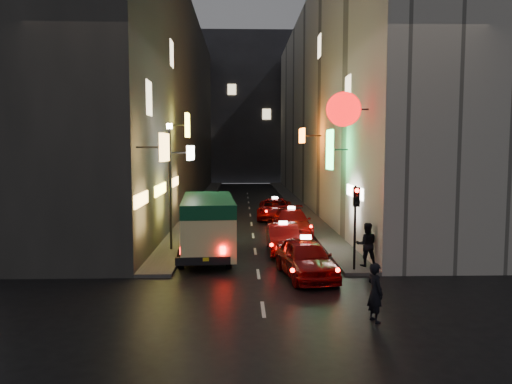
{
  "coord_description": "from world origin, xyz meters",
  "views": [
    {
      "loc": [
        -0.7,
        -11.66,
        5.21
      ],
      "look_at": [
        0.04,
        13.0,
        3.0
      ],
      "focal_mm": 35.0,
      "sensor_mm": 36.0,
      "label": 1
    }
  ],
  "objects": [
    {
      "name": "sidewalk_right",
      "position": [
        4.25,
        34.0,
        0.07
      ],
      "size": [
        1.5,
        52.0,
        0.15
      ],
      "primitive_type": "cube",
      "color": "#4D4B48",
      "rests_on": "ground"
    },
    {
      "name": "building_left",
      "position": [
        -8.0,
        33.99,
        9.0
      ],
      "size": [
        7.69,
        52.0,
        18.0
      ],
      "color": "#383633",
      "rests_on": "ground"
    },
    {
      "name": "taxi_second",
      "position": [
        1.38,
        12.78,
        0.81
      ],
      "size": [
        2.12,
        5.11,
        1.79
      ],
      "color": "maroon",
      "rests_on": "ground"
    },
    {
      "name": "building_right",
      "position": [
        8.0,
        33.99,
        9.0
      ],
      "size": [
        7.89,
        52.0,
        18.0
      ],
      "color": "#ABA69D",
      "rests_on": "ground"
    },
    {
      "name": "traffic_light",
      "position": [
        4.0,
        8.47,
        2.69
      ],
      "size": [
        0.26,
        0.43,
        3.5
      ],
      "color": "black",
      "rests_on": "sidewalk_right"
    },
    {
      "name": "taxi_near",
      "position": [
        1.89,
        7.98,
        0.9
      ],
      "size": [
        3.12,
        5.93,
        1.97
      ],
      "color": "maroon",
      "rests_on": "ground"
    },
    {
      "name": "ground",
      "position": [
        0.0,
        0.0,
        0.0
      ],
      "size": [
        120.0,
        120.0,
        0.0
      ],
      "primitive_type": "plane",
      "color": "black",
      "rests_on": "ground"
    },
    {
      "name": "building_far",
      "position": [
        0.0,
        66.0,
        11.0
      ],
      "size": [
        30.0,
        10.0,
        22.0
      ],
      "primitive_type": "cube",
      "color": "#35353B",
      "rests_on": "ground"
    },
    {
      "name": "pedestrian_crossing",
      "position": [
        3.3,
        2.79,
        1.01
      ],
      "size": [
        0.61,
        0.76,
        2.03
      ],
      "primitive_type": "imported",
      "rotation": [
        0.0,
        0.0,
        1.87
      ],
      "color": "black",
      "rests_on": "ground"
    },
    {
      "name": "sidewalk_left",
      "position": [
        -4.25,
        34.0,
        0.07
      ],
      "size": [
        1.5,
        52.0,
        0.15
      ],
      "primitive_type": "cube",
      "color": "#4D4B48",
      "rests_on": "ground"
    },
    {
      "name": "minibus",
      "position": [
        -2.27,
        11.73,
        1.8
      ],
      "size": [
        2.8,
        6.79,
        2.86
      ],
      "color": "#EBDF93",
      "rests_on": "ground"
    },
    {
      "name": "taxi_third",
      "position": [
        2.28,
        17.58,
        0.91
      ],
      "size": [
        2.41,
        5.75,
        1.99
      ],
      "color": "maroon",
      "rests_on": "ground"
    },
    {
      "name": "taxi_far",
      "position": [
        1.76,
        24.37,
        0.86
      ],
      "size": [
        2.68,
        5.58,
        1.89
      ],
      "color": "maroon",
      "rests_on": "ground"
    },
    {
      "name": "lamp_post",
      "position": [
        -4.2,
        13.0,
        3.72
      ],
      "size": [
        0.28,
        0.28,
        6.22
      ],
      "color": "black",
      "rests_on": "sidewalk_left"
    },
    {
      "name": "pedestrian_sidewalk",
      "position": [
        4.65,
        9.17,
        1.21
      ],
      "size": [
        0.84,
        0.56,
        2.12
      ],
      "primitive_type": "imported",
      "rotation": [
        0.0,
        0.0,
        3.06
      ],
      "color": "black",
      "rests_on": "sidewalk_right"
    }
  ]
}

